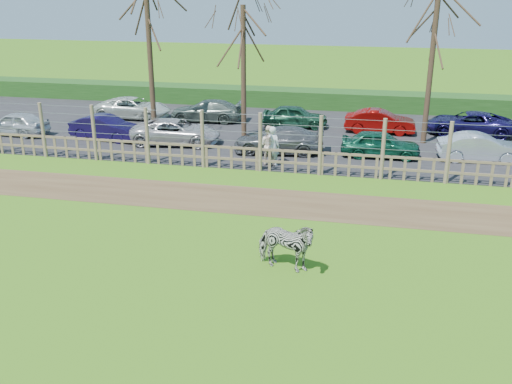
% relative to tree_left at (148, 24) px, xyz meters
% --- Properties ---
extents(ground, '(120.00, 120.00, 0.00)m').
position_rel_tree_left_xyz_m(ground, '(6.50, -12.50, -5.62)').
color(ground, olive).
rests_on(ground, ground).
extents(dirt_strip, '(34.00, 2.80, 0.01)m').
position_rel_tree_left_xyz_m(dirt_strip, '(6.50, -8.00, -5.61)').
color(dirt_strip, brown).
rests_on(dirt_strip, ground).
extents(asphalt, '(44.00, 13.00, 0.04)m').
position_rel_tree_left_xyz_m(asphalt, '(6.50, 2.00, -5.60)').
color(asphalt, '#232326').
rests_on(asphalt, ground).
extents(hedge, '(46.00, 2.00, 1.10)m').
position_rel_tree_left_xyz_m(hedge, '(6.50, 9.00, -5.07)').
color(hedge, '#1E4716').
rests_on(hedge, ground).
extents(fence, '(30.16, 0.16, 2.50)m').
position_rel_tree_left_xyz_m(fence, '(6.50, -4.50, -4.81)').
color(fence, brown).
rests_on(fence, ground).
extents(tree_left, '(4.80, 4.80, 7.88)m').
position_rel_tree_left_xyz_m(tree_left, '(0.00, 0.00, 0.00)').
color(tree_left, '#3D2B1E').
rests_on(tree_left, ground).
extents(tree_mid, '(4.80, 4.80, 6.83)m').
position_rel_tree_left_xyz_m(tree_mid, '(4.50, 1.00, -0.75)').
color(tree_mid, '#3D2B1E').
rests_on(tree_mid, ground).
extents(tree_right, '(4.80, 4.80, 7.35)m').
position_rel_tree_left_xyz_m(tree_right, '(13.50, 1.50, -0.37)').
color(tree_right, '#3D2B1E').
rests_on(tree_right, ground).
extents(zebra, '(1.89, 1.17, 1.48)m').
position_rel_tree_left_xyz_m(zebra, '(8.97, -13.02, -4.88)').
color(zebra, gray).
rests_on(zebra, ground).
extents(visitor_a, '(0.72, 0.58, 1.72)m').
position_rel_tree_left_xyz_m(visitor_a, '(6.89, -3.74, -4.71)').
color(visitor_a, silver).
rests_on(visitor_a, asphalt).
extents(visitor_b, '(0.94, 0.79, 1.72)m').
position_rel_tree_left_xyz_m(visitor_b, '(6.68, -3.62, -4.71)').
color(visitor_b, beige).
rests_on(visitor_b, asphalt).
extents(car_0, '(3.61, 1.65, 1.20)m').
position_rel_tree_left_xyz_m(car_0, '(-7.13, -1.32, -4.98)').
color(car_0, silver).
rests_on(car_0, asphalt).
extents(car_1, '(3.77, 1.72, 1.20)m').
position_rel_tree_left_xyz_m(car_1, '(-2.13, -1.16, -4.98)').
color(car_1, '#170F41').
rests_on(car_1, asphalt).
extents(car_2, '(4.52, 2.49, 1.20)m').
position_rel_tree_left_xyz_m(car_2, '(1.61, -1.25, -4.98)').
color(car_2, '#BBB5B7').
rests_on(car_2, asphalt).
extents(car_3, '(4.29, 2.11, 1.20)m').
position_rel_tree_left_xyz_m(car_3, '(6.80, -1.73, -4.98)').
color(car_3, '#57585C').
rests_on(car_3, asphalt).
extents(car_4, '(3.56, 1.51, 1.20)m').
position_rel_tree_left_xyz_m(car_4, '(11.42, -1.44, -4.98)').
color(car_4, '#115037').
rests_on(car_4, asphalt).
extents(car_5, '(3.71, 1.49, 1.20)m').
position_rel_tree_left_xyz_m(car_5, '(15.73, -1.11, -4.98)').
color(car_5, '#B0B9C9').
rests_on(car_5, asphalt).
extents(car_8, '(4.39, 2.16, 1.20)m').
position_rel_tree_left_xyz_m(car_8, '(-2.74, 3.63, -4.98)').
color(car_8, silver).
rests_on(car_8, asphalt).
extents(car_9, '(4.22, 1.89, 1.20)m').
position_rel_tree_left_xyz_m(car_9, '(1.67, 3.76, -4.98)').
color(car_9, '#57675C').
rests_on(car_9, asphalt).
extents(car_10, '(3.60, 1.63, 1.20)m').
position_rel_tree_left_xyz_m(car_10, '(6.80, 3.40, -4.98)').
color(car_10, '#215438').
rests_on(car_10, asphalt).
extents(car_11, '(3.67, 1.35, 1.20)m').
position_rel_tree_left_xyz_m(car_11, '(11.35, 3.11, -4.98)').
color(car_11, maroon).
rests_on(car_11, asphalt).
extents(car_12, '(4.44, 2.26, 1.20)m').
position_rel_tree_left_xyz_m(car_12, '(15.85, 3.64, -4.98)').
color(car_12, '#1A144F').
rests_on(car_12, asphalt).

